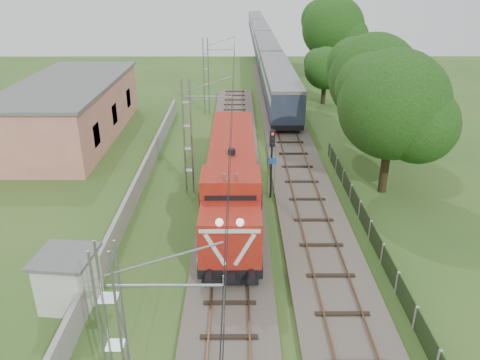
{
  "coord_description": "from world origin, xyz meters",
  "views": [
    {
      "loc": [
        0.38,
        -17.88,
        14.17
      ],
      "look_at": [
        0.5,
        9.0,
        2.2
      ],
      "focal_mm": 35.0,
      "sensor_mm": 36.0,
      "label": 1
    }
  ],
  "objects_px": {
    "locomotive": "(232,176)",
    "coach_rake": "(263,40)",
    "signal_post": "(272,152)",
    "relay_hut": "(68,279)"
  },
  "relations": [
    {
      "from": "locomotive",
      "to": "signal_post",
      "type": "bearing_deg",
      "value": 31.63
    },
    {
      "from": "locomotive",
      "to": "coach_rake",
      "type": "distance_m",
      "value": 62.39
    },
    {
      "from": "locomotive",
      "to": "coach_rake",
      "type": "bearing_deg",
      "value": 85.4
    },
    {
      "from": "coach_rake",
      "to": "relay_hut",
      "type": "xyz_separation_m",
      "value": [
        -12.4,
        -71.65,
        -1.31
      ]
    },
    {
      "from": "locomotive",
      "to": "signal_post",
      "type": "distance_m",
      "value": 3.24
    },
    {
      "from": "locomotive",
      "to": "coach_rake",
      "type": "height_order",
      "value": "locomotive"
    },
    {
      "from": "coach_rake",
      "to": "signal_post",
      "type": "xyz_separation_m",
      "value": [
        -2.39,
        -60.58,
        0.74
      ]
    },
    {
      "from": "locomotive",
      "to": "relay_hut",
      "type": "distance_m",
      "value": 12.05
    },
    {
      "from": "signal_post",
      "to": "relay_hut",
      "type": "height_order",
      "value": "signal_post"
    },
    {
      "from": "locomotive",
      "to": "relay_hut",
      "type": "xyz_separation_m",
      "value": [
        -7.4,
        -9.46,
        -0.99
      ]
    }
  ]
}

